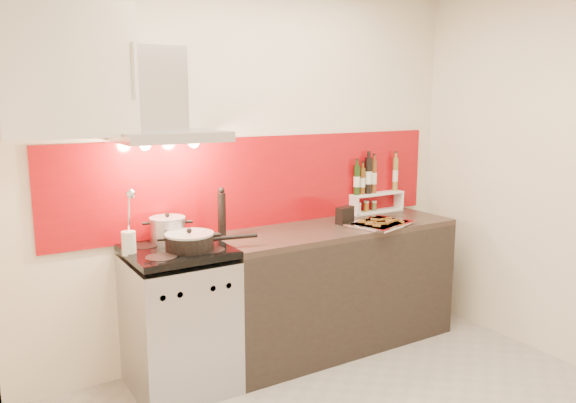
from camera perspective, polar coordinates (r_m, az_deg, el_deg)
back_wall at (r=3.95m, az=-3.42°, el=3.15°), size 3.40×0.02×2.60m
left_wall at (r=2.12m, az=-26.67°, el=-4.35°), size 0.02×2.80×2.60m
backsplash at (r=3.98m, az=-2.69°, el=2.04°), size 3.00×0.02×0.64m
range_stove at (r=3.62m, az=-10.93°, el=-11.81°), size 0.60×0.60×0.91m
counter at (r=4.16m, az=4.84°, el=-8.53°), size 1.80×0.60×0.90m
range_hood at (r=3.49m, az=-12.52°, el=9.24°), size 0.62×0.50×0.61m
upper_cabinet at (r=3.34m, az=-21.73°, el=12.28°), size 0.70×0.35×0.72m
stock_pot at (r=3.58m, az=-12.11°, el=-2.84°), size 0.22×0.22×0.19m
saute_pan at (r=3.40m, az=-9.86°, el=-3.99°), size 0.56×0.29×0.13m
utensil_jar at (r=3.39m, az=-15.85°, el=-3.30°), size 0.08×0.12×0.40m
pepper_mill at (r=3.66m, az=-6.74°, el=-1.24°), size 0.05×0.05×0.34m
step_shelf at (r=4.51m, az=8.59°, el=1.18°), size 0.49×0.13×0.44m
caddy_box at (r=4.11m, az=5.80°, el=-1.41°), size 0.16×0.11×0.13m
baking_tray at (r=4.08m, az=9.35°, el=-2.21°), size 0.52×0.45×0.03m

